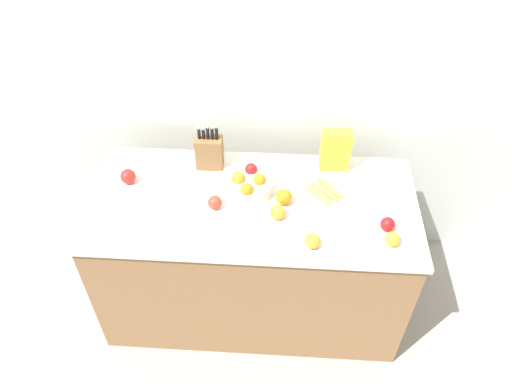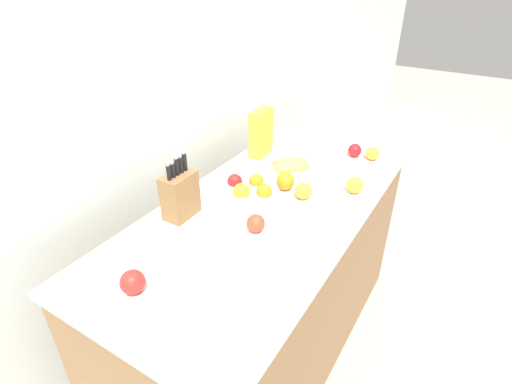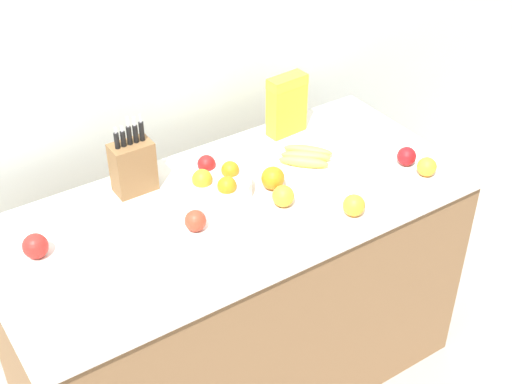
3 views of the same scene
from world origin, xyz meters
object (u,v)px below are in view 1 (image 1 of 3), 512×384
Objects in this scene: orange_mid_left at (393,239)px; orange_front_left at (284,196)px; knife_block at (209,152)px; apple_middle at (128,176)px; orange_front_center at (278,212)px; apple_rightmost at (215,202)px; apple_leftmost at (388,224)px; cereal_box at (336,148)px; orange_by_cereal at (312,241)px; banana_bunch at (324,191)px; fruit_bowl at (247,184)px.

orange_front_left reaches higher than orange_mid_left.
knife_block reaches higher than apple_middle.
knife_block is 0.55m from orange_front_center.
apple_rightmost is 1.02× the size of apple_leftmost.
cereal_box is 0.61m from orange_by_cereal.
orange_mid_left is at bearing -28.59° from knife_block.
cereal_box reaches higher than orange_mid_left.
knife_block is 4.14× the size of apple_leftmost.
orange_by_cereal reaches higher than apple_leftmost.
orange_mid_left is 0.57m from orange_front_center.
banana_bunch is 0.38m from apple_leftmost.
knife_block is at bearing 151.41° from orange_mid_left.
knife_block is 1.34× the size of banana_bunch.
banana_bunch is at bearing -109.42° from cereal_box.
orange_mid_left is at bearing -82.86° from apple_leftmost.
fruit_bowl is (-0.47, -0.21, -0.09)m from cereal_box.
knife_block reaches higher than orange_front_left.
orange_by_cereal is at bearing -106.32° from cereal_box.
apple_leftmost is (0.24, -0.45, -0.10)m from cereal_box.
knife_block is 0.46m from apple_middle.
orange_mid_left is at bearing -25.49° from orange_front_left.
orange_front_left is at bearing -32.21° from knife_block.
apple_middle reaches higher than orange_by_cereal.
orange_front_center is at bearing 175.23° from apple_leftmost.
orange_front_left is (-0.53, 0.25, 0.01)m from orange_mid_left.
knife_block is 1.08m from orange_mid_left.
apple_middle is 0.97× the size of orange_front_left.
orange_front_center is at bearing 133.83° from orange_by_cereal.
fruit_bowl is at bearing -1.80° from apple_middle.
orange_mid_left reaches higher than banana_bunch.
orange_front_center is (0.82, -0.21, -0.00)m from apple_middle.
orange_by_cereal is at bearing -47.24° from fruit_bowl.
orange_front_center and orange_by_cereal have the same top height.
apple_rightmost is at bearing -170.47° from orange_front_left.
banana_bunch is at bearing 37.92° from orange_front_center.
apple_rightmost is 0.55m from orange_by_cereal.
orange_mid_left is (1.37, -0.35, -0.00)m from apple_middle.
orange_by_cereal is at bearing -160.25° from apple_leftmost.
orange_front_center is at bearing -142.08° from banana_bunch.
knife_block is 3.85× the size of orange_front_center.
apple_rightmost and orange_mid_left have the same top height.
cereal_box is at bearing 2.40° from knife_block.
apple_leftmost is 0.93× the size of orange_front_center.
cereal_box is 1.12× the size of banana_bunch.
cereal_box reaches higher than orange_front_left.
cereal_box is 3.03× the size of apple_middle.
apple_middle is 0.84m from orange_front_center.
knife_block is 4.07× the size of apple_rightmost.
orange_mid_left is 0.85× the size of orange_front_left.
orange_mid_left is (0.73, -0.33, -0.01)m from fruit_bowl.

